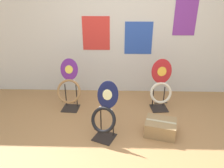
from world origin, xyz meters
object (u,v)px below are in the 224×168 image
object	(u,v)px
toilet_seat_display_navy_moon	(105,115)
storage_box	(160,127)
toilet_seat_display_purple_note	(69,88)
toilet_seat_display_crimson_swirl	(161,87)

from	to	relation	value
toilet_seat_display_navy_moon	storage_box	xyz separation A→B (m)	(0.80, 0.10, -0.26)
toilet_seat_display_navy_moon	toilet_seat_display_purple_note	size ratio (longest dim) A/B	0.93
toilet_seat_display_crimson_swirl	toilet_seat_display_purple_note	bearing A→B (deg)	-178.26
toilet_seat_display_purple_note	storage_box	world-z (taller)	toilet_seat_display_purple_note
toilet_seat_display_purple_note	toilet_seat_display_crimson_swirl	distance (m)	1.55
toilet_seat_display_navy_moon	toilet_seat_display_crimson_swirl	xyz separation A→B (m)	(0.90, 0.83, 0.06)
storage_box	toilet_seat_display_purple_note	bearing A→B (deg)	154.94
toilet_seat_display_navy_moon	toilet_seat_display_purple_note	distance (m)	1.01
toilet_seat_display_navy_moon	toilet_seat_display_crimson_swirl	bearing A→B (deg)	42.45
toilet_seat_display_crimson_swirl	toilet_seat_display_navy_moon	bearing A→B (deg)	-137.55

